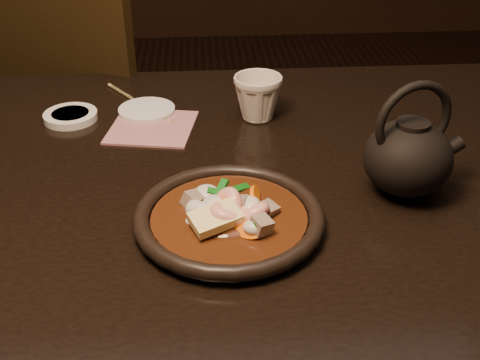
{
  "coord_description": "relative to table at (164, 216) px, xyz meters",
  "views": [
    {
      "loc": [
        0.07,
        -0.81,
        1.24
      ],
      "look_at": [
        0.12,
        -0.1,
        0.8
      ],
      "focal_mm": 45.0,
      "sensor_mm": 36.0,
      "label": 1
    }
  ],
  "objects": [
    {
      "name": "soy_dish",
      "position": [
        -0.17,
        0.22,
        0.08
      ],
      "size": [
        0.1,
        0.1,
        0.01
      ],
      "primitive_type": "cylinder",
      "color": "white",
      "rests_on": "table"
    },
    {
      "name": "saucer_right",
      "position": [
        -0.04,
        0.24,
        0.08
      ],
      "size": [
        0.11,
        0.11,
        0.01
      ],
      "primitive_type": "cylinder",
      "color": "white",
      "rests_on": "table"
    },
    {
      "name": "chair",
      "position": [
        -0.22,
        0.64,
        -0.16
      ],
      "size": [
        0.59,
        0.59,
        0.94
      ],
      "rotation": [
        0.0,
        0.0,
        2.71
      ],
      "color": "black",
      "rests_on": "floor"
    },
    {
      "name": "chopsticks",
      "position": [
        -0.05,
        0.28,
        0.08
      ],
      "size": [
        0.14,
        0.19,
        0.01
      ],
      "rotation": [
        0.0,
        0.0,
        0.62
      ],
      "color": "tan",
      "rests_on": "table"
    },
    {
      "name": "tea_cup",
      "position": [
        0.17,
        0.2,
        0.12
      ],
      "size": [
        0.09,
        0.09,
        0.09
      ],
      "primitive_type": "imported",
      "rotation": [
        0.0,
        0.0,
        -0.02
      ],
      "color": "beige",
      "rests_on": "table"
    },
    {
      "name": "table",
      "position": [
        0.0,
        0.0,
        0.0
      ],
      "size": [
        1.6,
        0.9,
        0.75
      ],
      "color": "black",
      "rests_on": "floor"
    },
    {
      "name": "napkin",
      "position": [
        -0.02,
        0.17,
        0.08
      ],
      "size": [
        0.17,
        0.17,
        0.0
      ],
      "primitive_type": "cube",
      "rotation": [
        0.0,
        0.0,
        -0.18
      ],
      "color": "#A9686E",
      "rests_on": "table"
    },
    {
      "name": "plate",
      "position": [
        0.1,
        -0.14,
        0.09
      ],
      "size": [
        0.26,
        0.26,
        0.03
      ],
      "color": "black",
      "rests_on": "table"
    },
    {
      "name": "teapot",
      "position": [
        0.37,
        -0.07,
        0.14
      ],
      "size": [
        0.16,
        0.13,
        0.17
      ],
      "rotation": [
        0.0,
        0.0,
        0.26
      ],
      "color": "black",
      "rests_on": "table"
    },
    {
      "name": "stirfry",
      "position": [
        0.1,
        -0.14,
        0.1
      ],
      "size": [
        0.14,
        0.15,
        0.06
      ],
      "color": "#3B1B0A",
      "rests_on": "plate"
    }
  ]
}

